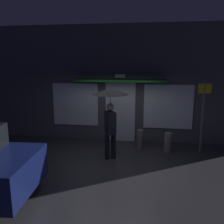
% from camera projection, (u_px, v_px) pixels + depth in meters
% --- Properties ---
extents(ground_plane, '(18.00, 18.00, 0.00)m').
position_uv_depth(ground_plane, '(112.00, 164.00, 6.97)').
color(ground_plane, '#2D2D33').
extents(building_facade, '(10.33, 1.00, 4.25)m').
position_uv_depth(building_facade, '(121.00, 85.00, 8.80)').
color(building_facade, '#4C4C56').
rests_on(building_facade, ground).
extents(person_with_umbrella, '(1.09, 1.09, 2.17)m').
position_uv_depth(person_with_umbrella, '(110.00, 105.00, 7.04)').
color(person_with_umbrella, black).
rests_on(person_with_umbrella, ground).
extents(street_sign_post, '(0.40, 0.07, 2.37)m').
position_uv_depth(street_sign_post, '(203.00, 113.00, 7.59)').
color(street_sign_post, '#595B60').
rests_on(street_sign_post, ground).
extents(sidewalk_bollard, '(0.23, 0.23, 0.64)m').
position_uv_depth(sidewalk_bollard, '(140.00, 139.00, 8.23)').
color(sidewalk_bollard, slate).
rests_on(sidewalk_bollard, ground).
extents(sidewalk_bollard_2, '(0.25, 0.25, 0.65)m').
position_uv_depth(sidewalk_bollard_2, '(168.00, 142.00, 7.86)').
color(sidewalk_bollard_2, slate).
rests_on(sidewalk_bollard_2, ground).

